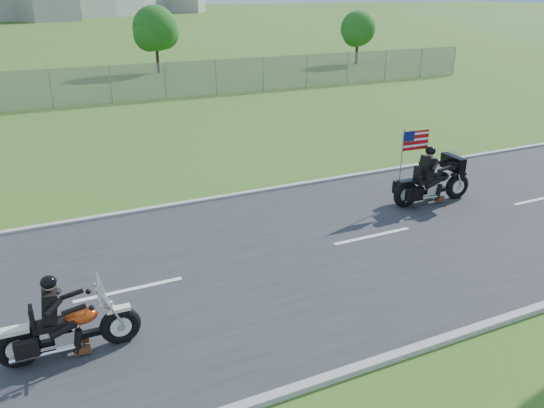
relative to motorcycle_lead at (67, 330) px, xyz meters
name	(u,v)px	position (x,y,z in m)	size (l,w,h in m)	color
ground	(221,271)	(3.29, 1.64, -0.50)	(420.00, 420.00, 0.00)	#35581B
road	(221,270)	(3.29, 1.64, -0.48)	(120.00, 8.00, 0.04)	#28282B
curb_north	(172,206)	(3.29, 5.69, -0.45)	(120.00, 0.18, 0.12)	#9E9B93
curb_south	(311,385)	(3.29, -2.41, -0.45)	(120.00, 0.18, 0.12)	#9E9B93
tree_fence_near	(156,31)	(9.34, 31.68, 2.47)	(3.52, 3.28, 4.75)	#382316
tree_fence_far	(358,31)	(25.33, 29.67, 2.14)	(3.08, 2.87, 4.20)	#382316
motorcycle_lead	(67,330)	(0.00, 0.00, 0.00)	(2.33, 0.59, 1.57)	black
motorcycle_follow	(432,184)	(10.15, 2.85, 0.09)	(2.57, 0.85, 2.14)	black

